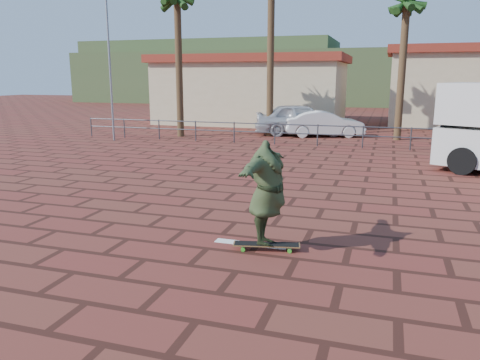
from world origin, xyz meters
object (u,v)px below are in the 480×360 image
(car_silver, at_px, (302,119))
(car_white, at_px, (324,124))
(skateboarder, at_px, (267,193))
(longboard, at_px, (266,245))

(car_silver, relative_size, car_white, 1.23)
(skateboarder, bearing_deg, longboard, 27.13)
(skateboarder, xyz_separation_m, car_silver, (-2.53, 17.40, -0.21))
(longboard, height_order, skateboarder, skateboarder)
(car_silver, bearing_deg, skateboarder, 172.63)
(car_silver, bearing_deg, car_white, -119.27)
(skateboarder, bearing_deg, car_white, 4.78)
(longboard, xyz_separation_m, skateboarder, (0.00, -0.00, 0.98))
(skateboarder, relative_size, car_white, 0.57)
(longboard, distance_m, skateboarder, 0.98)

